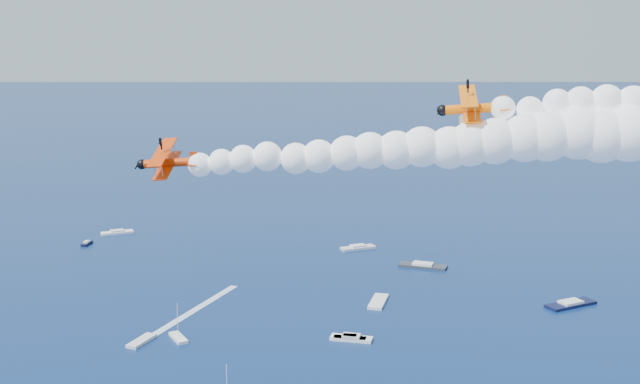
# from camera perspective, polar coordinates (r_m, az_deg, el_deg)

# --- Properties ---
(biplane_lead) EXTENTS (8.19, 9.49, 6.99)m
(biplane_lead) POSITION_cam_1_polar(r_m,az_deg,el_deg) (86.58, 10.69, 5.75)
(biplane_lead) COLOR #FF6B05
(biplane_trail) EXTENTS (7.77, 9.16, 6.81)m
(biplane_trail) POSITION_cam_1_polar(r_m,az_deg,el_deg) (87.77, -10.50, 2.02)
(biplane_trail) COLOR red
(smoke_trail_trail) EXTENTS (50.41, 15.61, 9.38)m
(smoke_trail_trail) POSITION_cam_1_polar(r_m,az_deg,el_deg) (84.34, 6.15, 3.05)
(smoke_trail_trail) COLOR white
(spectator_boats) EXTENTS (212.58, 162.08, 0.70)m
(spectator_boats) POSITION_cam_1_polar(r_m,az_deg,el_deg) (188.73, 8.01, -9.24)
(spectator_boats) COLOR white
(spectator_boats) RESTS_ON ground
(boat_wakes) EXTENTS (191.49, 107.18, 0.04)m
(boat_wakes) POSITION_cam_1_polar(r_m,az_deg,el_deg) (193.76, 19.29, -9.34)
(boat_wakes) COLOR white
(boat_wakes) RESTS_ON ground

